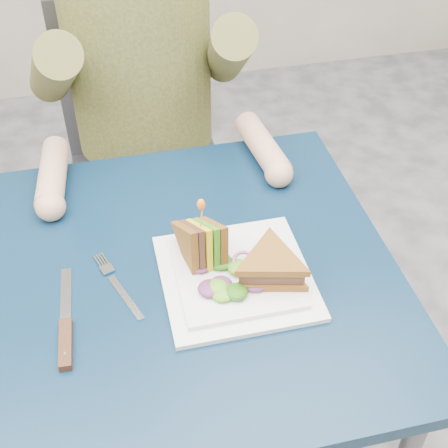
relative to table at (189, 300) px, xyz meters
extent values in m
cube|color=black|center=(0.00, 0.00, 0.06)|extent=(0.75, 0.75, 0.03)
cylinder|color=#595B5E|center=(-0.32, 0.32, -0.30)|extent=(0.04, 0.04, 0.70)
cylinder|color=#595B5E|center=(0.32, 0.32, -0.30)|extent=(0.04, 0.04, 0.70)
cube|color=#47474C|center=(0.00, 0.62, -0.20)|extent=(0.42, 0.40, 0.04)
cube|color=#47474C|center=(0.00, 0.80, 0.05)|extent=(0.42, 0.03, 0.46)
cylinder|color=#47474C|center=(-0.18, 0.45, -0.44)|extent=(0.02, 0.02, 0.43)
cylinder|color=#47474C|center=(0.18, 0.45, -0.44)|extent=(0.02, 0.02, 0.43)
cylinder|color=#47474C|center=(-0.18, 0.79, -0.44)|extent=(0.02, 0.02, 0.43)
cylinder|color=#47474C|center=(0.18, 0.79, -0.44)|extent=(0.02, 0.02, 0.43)
cylinder|color=#4D4F24|center=(0.00, 0.60, 0.22)|extent=(0.34, 0.34, 0.52)
cylinder|color=brown|center=(-0.20, 0.51, 0.23)|extent=(0.15, 0.39, 0.31)
cylinder|color=tan|center=(-0.23, 0.31, 0.11)|extent=(0.08, 0.20, 0.06)
sphere|color=tan|center=(-0.23, 0.21, 0.11)|extent=(0.06, 0.06, 0.06)
cylinder|color=brown|center=(0.20, 0.51, 0.23)|extent=(0.15, 0.39, 0.31)
cylinder|color=tan|center=(0.23, 0.31, 0.11)|extent=(0.08, 0.20, 0.06)
sphere|color=tan|center=(0.23, 0.21, 0.11)|extent=(0.06, 0.06, 0.06)
cube|color=white|center=(0.08, -0.04, 0.08)|extent=(0.26, 0.26, 0.01)
cube|color=white|center=(0.08, -0.04, 0.09)|extent=(0.21, 0.21, 0.01)
cube|color=silver|center=(-0.12, -0.04, 0.08)|extent=(0.05, 0.11, 0.00)
cube|color=silver|center=(-0.14, 0.03, 0.08)|extent=(0.03, 0.03, 0.00)
cube|color=silver|center=(-0.16, 0.06, 0.08)|extent=(0.01, 0.03, 0.00)
cube|color=silver|center=(-0.15, 0.06, 0.08)|extent=(0.01, 0.03, 0.00)
cube|color=silver|center=(-0.15, 0.06, 0.08)|extent=(0.01, 0.03, 0.00)
cube|color=silver|center=(-0.14, 0.06, 0.08)|extent=(0.01, 0.03, 0.00)
cube|color=silver|center=(-0.22, -0.02, 0.08)|extent=(0.03, 0.14, 0.00)
cube|color=black|center=(-0.22, -0.12, 0.09)|extent=(0.03, 0.10, 0.01)
cylinder|color=silver|center=(-0.22, -0.10, 0.09)|extent=(0.01, 0.01, 0.00)
cylinder|color=silver|center=(-0.22, -0.15, 0.09)|extent=(0.01, 0.01, 0.00)
cylinder|color=tan|center=(0.03, 0.01, 0.20)|extent=(0.01, 0.01, 0.06)
ellipsoid|color=orange|center=(0.03, 0.01, 0.23)|extent=(0.01, 0.01, 0.02)
torus|color=#9E4C7A|center=(0.09, -0.03, 0.11)|extent=(0.04, 0.04, 0.02)
camera|label=1|loc=(-0.11, -0.77, 0.89)|focal=50.00mm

